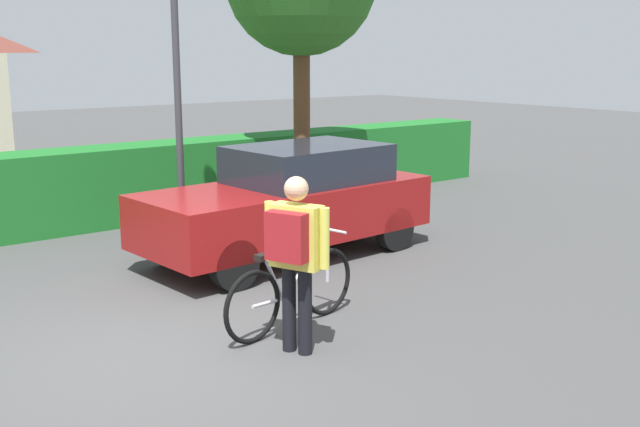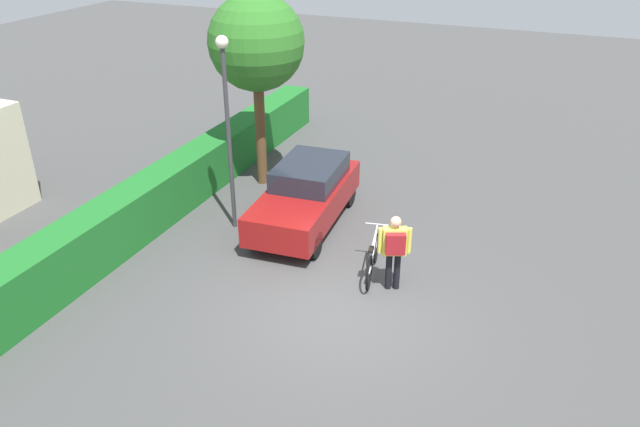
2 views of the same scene
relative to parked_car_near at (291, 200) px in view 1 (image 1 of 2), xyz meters
The scene contains 5 objects.
ground_plane 3.79m from the parked_car_near, 146.45° to the right, with size 60.00×60.00×0.00m, color #434343.
parked_car_near is the anchor object (origin of this frame).
bicycle 2.77m from the parked_car_near, 125.49° to the right, with size 1.78×0.53×0.94m.
person_rider 3.40m from the parked_car_near, 125.04° to the right, with size 0.48×0.62×1.65m.
street_lamp 2.78m from the parked_car_near, 118.36° to the left, with size 0.28×0.28×4.58m.
Camera 1 is at (-2.72, -6.09, 2.74)m, focal length 42.62 mm.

